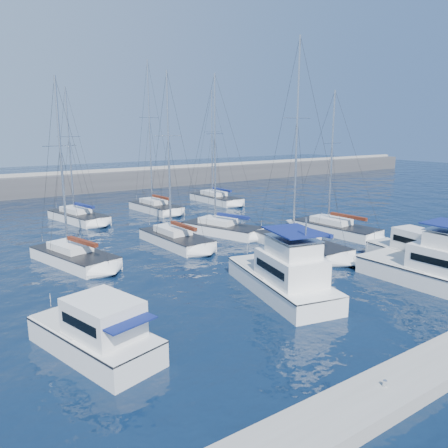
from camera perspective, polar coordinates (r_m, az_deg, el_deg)
ground at (r=30.69m, az=12.11°, el=-7.08°), size 220.00×220.00×0.00m
breakwater at (r=75.31m, az=-17.91°, el=4.86°), size 160.00×6.00×4.45m
dock_cleat_near_port at (r=18.41m, az=20.27°, el=-18.94°), size 0.16×0.16×0.25m
motor_yacht_port_outer at (r=21.09m, az=-16.22°, el=-13.78°), size 4.55×7.47×3.20m
motor_yacht_port_inner at (r=27.21m, az=7.91°, el=-6.93°), size 5.28×9.69×4.69m
motor_yacht_stbd_inner at (r=31.72m, az=26.07°, el=-5.30°), size 4.11×9.11×4.69m
motor_yacht_stbd_outer at (r=35.95m, az=22.89°, el=-3.35°), size 3.13×6.01×3.20m
sailboat_mid_a at (r=35.21m, az=-19.02°, el=-4.08°), size 5.01×8.52×14.13m
sailboat_mid_b at (r=38.87m, az=-6.36°, el=-1.94°), size 3.48×8.31×15.18m
sailboat_mid_c at (r=42.54m, az=-0.32°, el=-0.61°), size 5.48×8.59×15.41m
sailboat_mid_d at (r=37.45m, az=9.88°, el=-2.58°), size 3.65×9.43×17.59m
sailboat_mid_e at (r=44.06m, az=14.28°, el=-0.58°), size 3.78×8.94×13.94m
sailboat_back_a at (r=51.01m, az=-18.51°, el=0.91°), size 4.82×8.92×14.79m
sailboat_back_b at (r=54.83m, az=-8.92°, el=2.21°), size 3.96×8.30×18.37m
sailboat_back_c at (r=61.00m, az=-1.08°, el=3.33°), size 3.34×9.04×15.51m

